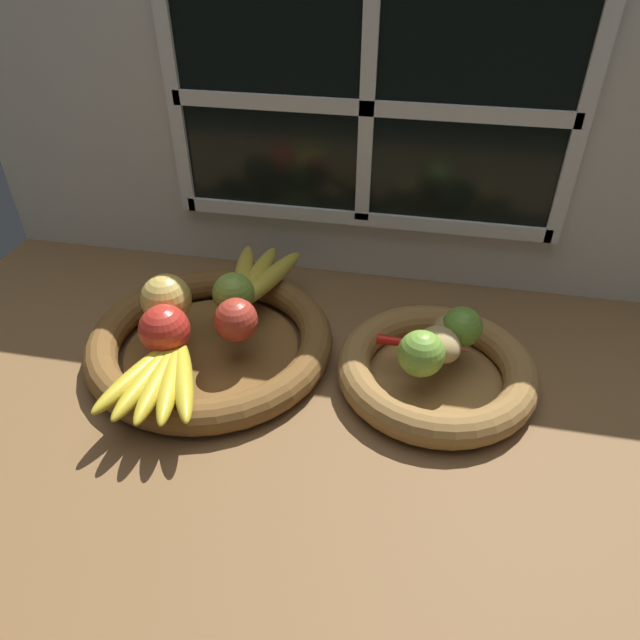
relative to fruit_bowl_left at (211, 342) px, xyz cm
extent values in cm
cube|color=brown|center=(19.31, -0.75, -3.76)|extent=(140.00, 90.00, 3.00)
cube|color=silver|center=(19.31, 29.25, 25.24)|extent=(140.00, 3.00, 55.00)
cube|color=black|center=(19.31, 27.35, 28.74)|extent=(64.00, 0.80, 38.00)
cube|color=white|center=(19.31, 26.75, 28.74)|extent=(2.40, 1.20, 38.00)
cube|color=white|center=(19.31, 26.75, 28.74)|extent=(64.00, 1.20, 2.40)
cube|color=white|center=(-12.69, 26.75, 28.74)|extent=(2.40, 1.20, 40.40)
cube|color=white|center=(51.31, 26.75, 28.74)|extent=(2.40, 1.20, 40.40)
cube|color=white|center=(19.31, 26.75, 9.74)|extent=(64.00, 1.20, 2.40)
cylinder|color=brown|center=(0.00, 0.00, -1.76)|extent=(26.78, 26.78, 1.00)
torus|color=brown|center=(0.00, 0.00, 0.18)|extent=(37.55, 37.55, 4.89)
cylinder|color=olive|center=(34.26, 0.00, -1.76)|extent=(19.63, 19.63, 1.00)
torus|color=olive|center=(34.26, 0.00, 0.18)|extent=(28.82, 28.82, 4.89)
sphere|color=#B73828|center=(5.00, -1.36, 5.88)|extent=(6.50, 6.50, 6.50)
sphere|color=red|center=(-4.01, -5.99, 6.24)|extent=(7.23, 7.23, 7.23)
sphere|color=#7AA338|center=(2.49, 5.11, 5.90)|extent=(6.55, 6.55, 6.55)
sphere|color=#DBB756|center=(-6.69, 0.95, 6.45)|extent=(7.65, 7.65, 7.65)
ellipsoid|color=gold|center=(-4.94, -13.02, 3.97)|extent=(7.55, 17.03, 2.68)
ellipsoid|color=gold|center=(-3.43, -13.34, 3.97)|extent=(4.63, 17.19, 2.68)
ellipsoid|color=gold|center=(-1.89, -13.38, 3.97)|extent=(3.80, 17.13, 2.68)
ellipsoid|color=gold|center=(-0.36, -13.13, 3.97)|extent=(6.78, 17.13, 2.68)
ellipsoid|color=gold|center=(1.09, -12.62, 3.97)|extent=(9.53, 16.56, 2.68)
sphere|color=brown|center=(-2.45, -4.90, 3.97)|extent=(2.42, 2.42, 2.42)
ellipsoid|color=gold|center=(6.08, 13.05, 4.13)|extent=(8.50, 18.83, 3.02)
ellipsoid|color=gold|center=(3.75, 13.46, 4.13)|extent=(3.97, 18.92, 3.02)
ellipsoid|color=gold|center=(1.38, 13.29, 4.13)|extent=(6.72, 19.01, 3.02)
sphere|color=brown|center=(3.27, 4.08, 4.13)|extent=(2.71, 2.71, 2.71)
ellipsoid|color=#A38451|center=(36.21, 4.28, 4.65)|extent=(8.96, 9.34, 4.04)
ellipsoid|color=tan|center=(34.26, 0.00, 4.87)|extent=(8.21, 8.51, 4.48)
sphere|color=#7AAD3D|center=(31.75, -3.77, 5.85)|extent=(6.45, 6.45, 6.45)
sphere|color=olive|center=(37.19, 3.77, 5.56)|extent=(5.86, 5.86, 5.86)
cone|color=red|center=(32.26, 1.11, 3.44)|extent=(13.96, 2.06, 1.63)
camera|label=1|loc=(29.95, -64.70, 55.50)|focal=32.32mm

